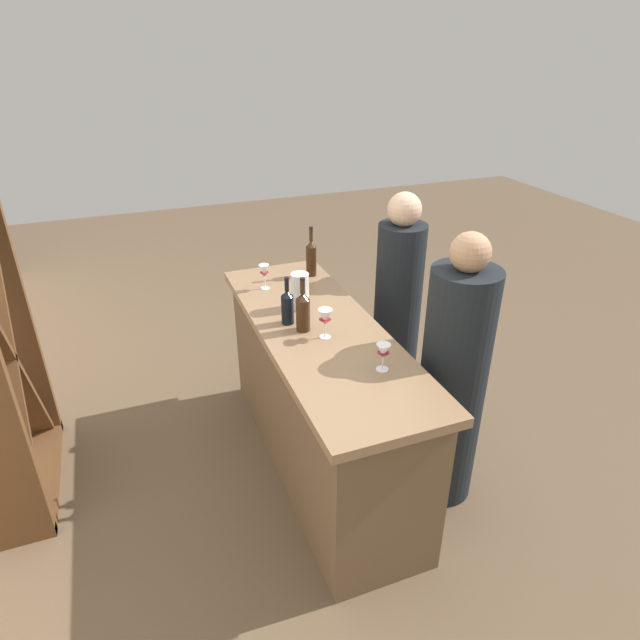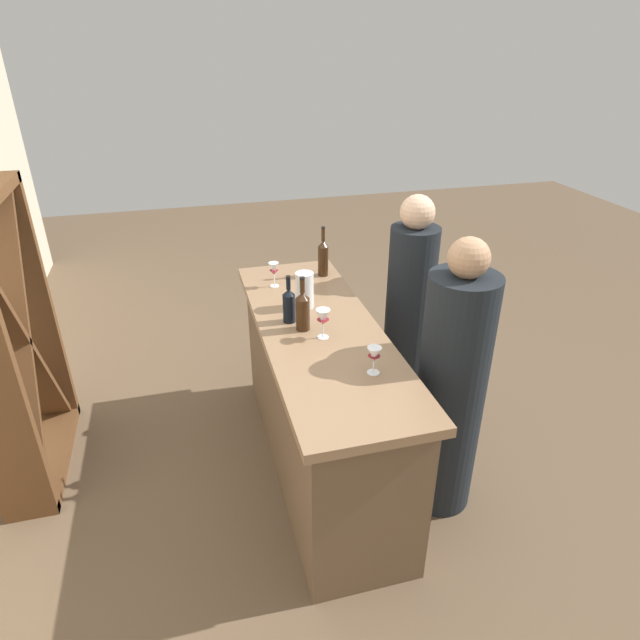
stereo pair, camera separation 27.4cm
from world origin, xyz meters
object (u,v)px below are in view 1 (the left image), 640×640
Objects in this scene: wine_glass_near_right at (264,272)px; person_center_guest at (397,310)px; wine_bottle_leftmost_amber_brown at (303,311)px; wine_glass_near_center at (325,318)px; person_left_guest at (452,384)px; wine_glass_near_left at (383,352)px; water_pitcher at (300,291)px; wine_bottle_second_left_near_black at (287,306)px; wine_bottle_center_amber_brown at (311,257)px.

wine_glass_near_right is 0.95m from person_center_guest.
wine_glass_near_center is at bearing -145.29° from wine_bottle_leftmost_amber_brown.
wine_glass_near_center is at bearing -49.69° from person_left_guest.
person_center_guest is (-0.14, -0.87, -0.35)m from wine_glass_near_right.
wine_glass_near_left is 0.41m from wine_glass_near_center.
wine_bottle_leftmost_amber_brown is at bearing 164.21° from water_pitcher.
wine_glass_near_left is at bearing -155.96° from wine_bottle_second_left_near_black.
person_left_guest is at bearing -83.14° from wine_glass_near_left.
wine_bottle_leftmost_amber_brown is 0.20× the size of person_center_guest.
water_pitcher is at bearing 152.12° from wine_bottle_center_amber_brown.
wine_bottle_leftmost_amber_brown is at bearing 16.12° from person_center_guest.
person_center_guest is (0.34, -0.88, -0.35)m from wine_bottle_second_left_near_black.
wine_glass_near_right is at bearing 4.20° from wine_bottle_leftmost_amber_brown.
wine_glass_near_left is at bearing -160.14° from wine_glass_near_center.
wine_bottle_leftmost_amber_brown is 1.01m from person_center_guest.
wine_glass_near_right reaches higher than wine_glass_near_left.
water_pitcher is at bearing -38.92° from wine_bottle_second_left_near_black.
person_left_guest is (-0.56, -0.73, -0.34)m from wine_bottle_second_left_near_black.
wine_bottle_leftmost_amber_brown is 0.19× the size of person_left_guest.
person_left_guest is at bearing -123.53° from wine_bottle_leftmost_amber_brown.
person_center_guest is at bearing -99.41° from wine_glass_near_right.
wine_glass_near_left is at bearing -13.71° from person_left_guest.
wine_bottle_leftmost_amber_brown is 1.43× the size of water_pitcher.
wine_glass_near_left is 1.18m from person_center_guest.
water_pitcher is at bearing -160.37° from wine_glass_near_right.
wine_bottle_center_amber_brown reaches higher than wine_glass_near_left.
water_pitcher is (-0.33, -0.12, -0.00)m from wine_glass_near_right.
wine_glass_near_right is (0.71, 0.12, -0.00)m from wine_glass_near_center.
wine_glass_near_left is 0.87× the size of wine_glass_near_right.
wine_glass_near_left is 0.65× the size of water_pitcher.
wine_bottle_second_left_near_black is at bearing 30.70° from wine_glass_near_center.
wine_glass_near_right is 0.11× the size of person_center_guest.
wine_bottle_second_left_near_black is 0.18× the size of person_center_guest.
wine_bottle_leftmost_amber_brown reaches higher than wine_glass_near_left.
wine_bottle_center_amber_brown is at bearing -3.85° from wine_glass_near_left.
wine_bottle_center_amber_brown is 1.25m from person_left_guest.
person_left_guest is at bearing -127.31° from wine_bottle_second_left_near_black.
person_center_guest is (-0.24, -0.53, -0.37)m from wine_bottle_center_amber_brown.
wine_bottle_center_amber_brown is at bearing -27.88° from water_pitcher.
wine_bottle_center_amber_brown is at bearing -31.12° from wine_bottle_second_left_near_black.
wine_bottle_center_amber_brown reaches higher than wine_bottle_second_left_near_black.
wine_glass_near_center is 0.38m from water_pitcher.
wine_bottle_second_left_near_black reaches higher than wine_glass_near_left.
water_pitcher is 0.14× the size of person_left_guest.
person_center_guest is (0.96, -0.61, -0.34)m from wine_glass_near_left.
water_pitcher is 0.85m from person_center_guest.
wine_bottle_leftmost_amber_brown is 1.11× the size of wine_bottle_second_left_near_black.
wine_bottle_center_amber_brown is 2.08× the size of wine_glass_near_right.
person_center_guest reaches higher than water_pitcher.
wine_glass_near_center is 1.03× the size of wine_glass_near_right.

